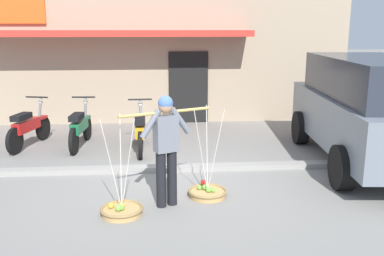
{
  "coord_description": "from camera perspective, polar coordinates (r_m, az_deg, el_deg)",
  "views": [
    {
      "loc": [
        -0.31,
        -7.03,
        2.65
      ],
      "look_at": [
        0.3,
        0.6,
        0.85
      ],
      "focal_mm": 40.05,
      "sensor_mm": 36.0,
      "label": 1
    }
  ],
  "objects": [
    {
      "name": "ground_plane",
      "position": [
        7.52,
        -1.9,
        -7.41
      ],
      "size": [
        90.0,
        90.0,
        0.0
      ],
      "primitive_type": "plane",
      "color": "gray"
    },
    {
      "name": "sidewalk_curb",
      "position": [
        8.16,
        -2.13,
        -5.35
      ],
      "size": [
        20.0,
        0.24,
        0.1
      ],
      "primitive_type": "cube",
      "color": "gray",
      "rests_on": "ground"
    },
    {
      "name": "fruit_vendor",
      "position": [
        6.34,
        -3.47,
        -2.1
      ],
      "size": [
        1.34,
        0.63,
        1.7
      ],
      "color": "black",
      "rests_on": "ground"
    },
    {
      "name": "fruit_basket_left_side",
      "position": [
        6.39,
        -9.36,
        -10.71
      ],
      "size": [
        0.62,
        0.62,
        1.45
      ],
      "color": "tan",
      "rests_on": "ground"
    },
    {
      "name": "fruit_basket_right_side",
      "position": [
        6.95,
        2.07,
        -8.51
      ],
      "size": [
        0.62,
        0.62,
        1.45
      ],
      "color": "tan",
      "rests_on": "ground"
    },
    {
      "name": "motorcycle_nearest_shop",
      "position": [
        10.32,
        -20.97,
        0.07
      ],
      "size": [
        0.62,
        1.79,
        1.09
      ],
      "color": "black",
      "rests_on": "ground"
    },
    {
      "name": "motorcycle_second_in_row",
      "position": [
        9.95,
        -14.68,
        0.05
      ],
      "size": [
        0.54,
        1.82,
        1.09
      ],
      "color": "black",
      "rests_on": "ground"
    },
    {
      "name": "motorcycle_third_in_row",
      "position": [
        9.38,
        -6.88,
        -0.39
      ],
      "size": [
        0.54,
        1.82,
        1.09
      ],
      "color": "black",
      "rests_on": "ground"
    },
    {
      "name": "parked_truck",
      "position": [
        9.02,
        22.61,
        2.52
      ],
      "size": [
        2.47,
        4.95,
        2.1
      ],
      "color": "slate",
      "rests_on": "ground"
    },
    {
      "name": "storefront_building",
      "position": [
        14.51,
        -9.07,
        10.92
      ],
      "size": [
        13.0,
        6.0,
        4.2
      ],
      "color": "tan",
      "rests_on": "ground"
    }
  ]
}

